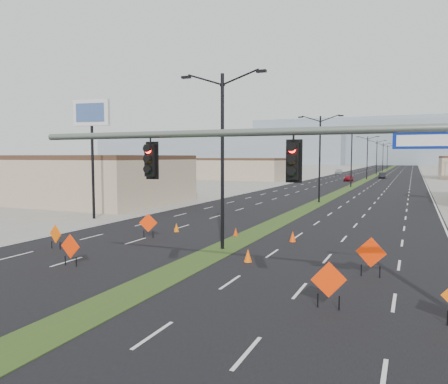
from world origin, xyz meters
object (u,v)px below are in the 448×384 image
at_px(signal_mast, 357,177).
at_px(construction_sign_3, 329,281).
at_px(pole_sign_west, 92,121).
at_px(cone_0, 248,256).
at_px(streetlight_1, 320,156).
at_px(construction_sign_4, 371,254).
at_px(streetlight_0, 222,155).
at_px(streetlight_2, 352,156).
at_px(streetlight_6, 387,156).
at_px(car_left, 349,178).
at_px(cone_3, 176,227).
at_px(cone_2, 293,237).
at_px(cone_1, 236,232).
at_px(construction_sign_0, 70,248).
at_px(car_mid, 382,175).
at_px(construction_sign_2, 148,224).
at_px(streetlight_3, 367,156).
at_px(construction_sign_1, 56,235).
at_px(car_far, 339,172).
at_px(streetlight_5, 383,156).
at_px(streetlight_4, 377,156).

xyz_separation_m(signal_mast, construction_sign_3, (-1.15, 2.40, -3.79)).
bearing_deg(pole_sign_west, cone_0, -36.27).
xyz_separation_m(streetlight_1, construction_sign_4, (8.39, -30.73, -4.36)).
bearing_deg(construction_sign_4, streetlight_0, 172.61).
distance_m(streetlight_2, streetlight_6, 112.00).
height_order(car_left, cone_3, car_left).
height_order(cone_2, pole_sign_west, pole_sign_west).
xyz_separation_m(cone_0, pole_sign_west, (-17.72, 9.40, 8.01)).
bearing_deg(cone_0, cone_1, 116.94).
relative_size(construction_sign_0, construction_sign_4, 0.88).
distance_m(construction_sign_0, cone_0, 8.77).
bearing_deg(car_left, car_mid, 72.16).
xyz_separation_m(streetlight_2, cone_0, (2.43, -58.32, -5.07)).
bearing_deg(cone_1, construction_sign_4, -36.53).
relative_size(streetlight_6, construction_sign_2, 6.24).
bearing_deg(pole_sign_west, streetlight_0, -33.19).
relative_size(streetlight_3, construction_sign_4, 5.58).
bearing_deg(streetlight_3, construction_sign_1, -95.77).
relative_size(streetlight_1, streetlight_6, 1.00).
bearing_deg(cone_0, construction_sign_1, -172.50).
xyz_separation_m(streetlight_3, cone_1, (-0.82, -79.91, -5.12)).
bearing_deg(car_left, car_far, 104.31).
bearing_deg(construction_sign_1, construction_sign_0, -24.97).
distance_m(signal_mast, streetlight_5, 150.25).
bearing_deg(streetlight_4, streetlight_6, 90.00).
distance_m(car_mid, pole_sign_west, 86.16).
relative_size(signal_mast, streetlight_2, 1.63).
bearing_deg(signal_mast, construction_sign_3, 115.58).
relative_size(streetlight_5, car_far, 1.94).
distance_m(streetlight_4, cone_0, 114.45).
height_order(construction_sign_0, cone_3, construction_sign_0).
distance_m(construction_sign_2, cone_2, 9.43).
xyz_separation_m(streetlight_1, pole_sign_west, (-15.28, -20.91, 2.94)).
xyz_separation_m(car_mid, cone_2, (0.22, -87.19, -0.37)).
bearing_deg(construction_sign_1, construction_sign_3, -1.24).
bearing_deg(cone_0, pole_sign_west, 152.04).
relative_size(streetlight_2, streetlight_4, 1.00).
xyz_separation_m(streetlight_1, cone_1, (-0.82, -23.91, -5.12)).
bearing_deg(construction_sign_1, cone_1, 56.35).
xyz_separation_m(streetlight_4, streetlight_6, (0.00, 56.00, 0.00)).
relative_size(streetlight_1, construction_sign_1, 6.99).
distance_m(streetlight_5, car_left, 65.33).
distance_m(construction_sign_2, pole_sign_west, 13.26).
bearing_deg(pole_sign_west, streetlight_5, 75.13).
bearing_deg(streetlight_6, signal_mast, -87.25).
bearing_deg(cone_2, cone_3, 178.07).
xyz_separation_m(car_far, construction_sign_1, (1.76, -114.83, 0.09)).
distance_m(streetlight_0, streetlight_3, 84.00).
relative_size(streetlight_4, streetlight_5, 1.00).
bearing_deg(car_left, construction_sign_3, -80.62).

